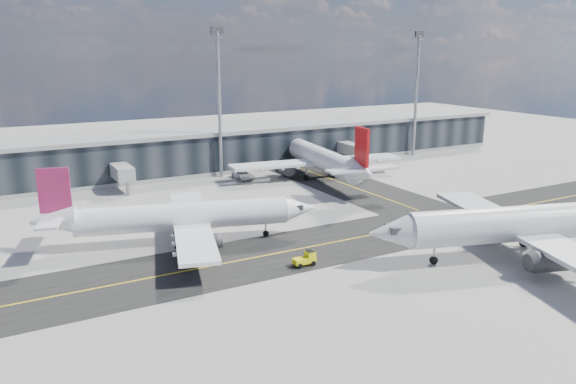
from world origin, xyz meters
name	(u,v)px	position (x,y,z in m)	size (l,w,h in m)	color
ground	(365,249)	(0.00, 0.00, 0.00)	(300.00, 300.00, 0.00)	gray
taxiway_lanes	(343,222)	(3.91, 10.74, 0.01)	(180.00, 63.00, 0.03)	black
terminal_concourse	(208,151)	(0.04, 54.93, 4.09)	(152.00, 19.80, 8.80)	black
floodlight_masts	(219,98)	(0.00, 48.00, 15.61)	(102.50, 0.70, 28.90)	gray
airliner_af	(179,217)	(-19.98, 13.71, 3.58)	(36.02, 31.02, 10.83)	white
airliner_redtail	(320,158)	(16.39, 36.88, 4.07)	(35.57, 41.55, 12.32)	white
airliner_near	(540,223)	(17.01, -12.35, 4.28)	(42.92, 37.00, 12.97)	silver
baggage_tug	(306,259)	(-9.56, -1.19, 0.85)	(2.72, 1.43, 1.69)	yellow
service_van	(243,175)	(2.91, 44.00, 0.83)	(2.75, 5.96, 1.66)	white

